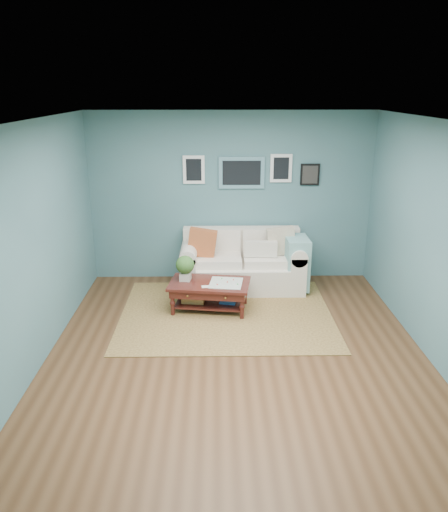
{
  "coord_description": "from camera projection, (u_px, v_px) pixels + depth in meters",
  "views": [
    {
      "loc": [
        -0.23,
        -5.36,
        3.03
      ],
      "look_at": [
        -0.13,
        1.0,
        0.87
      ],
      "focal_mm": 35.0,
      "sensor_mm": 36.0,
      "label": 1
    }
  ],
  "objects": [
    {
      "name": "area_rug",
      "position": [
        226.0,
        314.0,
        7.01
      ],
      "size": [
        2.93,
        2.35,
        0.01
      ],
      "primitive_type": "cube",
      "color": "#553A1B",
      "rests_on": "ground"
    },
    {
      "name": "room_shell",
      "position": [
        238.0,
        242.0,
        5.67
      ],
      "size": [
        5.0,
        5.02,
        2.7
      ],
      "color": "brown",
      "rests_on": "ground"
    },
    {
      "name": "coffee_table",
      "position": [
        206.0,
        287.0,
        7.05
      ],
      "size": [
        1.2,
        0.8,
        0.78
      ],
      "rotation": [
        0.0,
        0.0,
        -0.14
      ],
      "color": "#351510",
      "rests_on": "ground"
    },
    {
      "name": "loveseat",
      "position": [
        247.0,
        263.0,
        7.84
      ],
      "size": [
        1.96,
        0.89,
        1.01
      ],
      "color": "white",
      "rests_on": "ground"
    }
  ]
}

